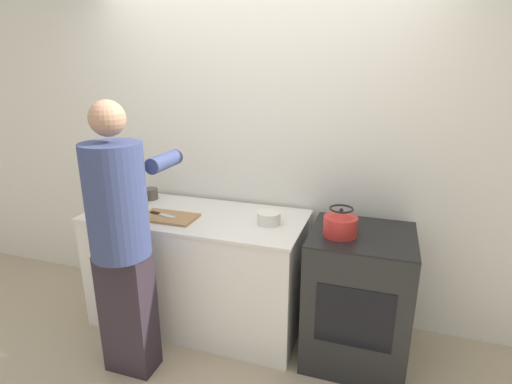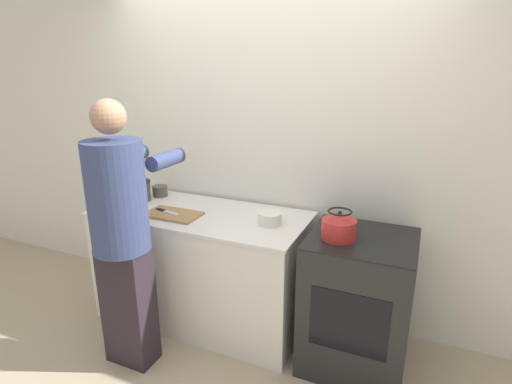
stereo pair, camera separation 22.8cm
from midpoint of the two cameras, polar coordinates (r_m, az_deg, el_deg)
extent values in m
plane|color=tan|center=(2.98, -6.61, -22.47)|extent=(12.00, 12.00, 0.00)
cube|color=silver|center=(3.05, -1.49, 5.98)|extent=(8.00, 0.05, 2.60)
cube|color=silver|center=(3.14, -10.32, -10.92)|extent=(1.57, 0.70, 0.86)
cube|color=silver|center=(2.95, -10.78, -3.36)|extent=(1.59, 0.72, 0.02)
cube|color=black|center=(2.78, 11.97, -14.59)|extent=(0.65, 0.62, 0.89)
cube|color=black|center=(2.57, 12.60, -5.98)|extent=(0.65, 0.62, 0.01)
cube|color=black|center=(2.50, 11.18, -17.29)|extent=(0.45, 0.01, 0.39)
cube|color=#2A2128|center=(2.81, -20.07, -15.95)|extent=(0.32, 0.19, 0.82)
cylinder|color=navy|center=(2.49, -21.84, -1.24)|extent=(0.35, 0.35, 0.68)
sphere|color=#A87A5B|center=(2.39, -23.13, 9.65)|extent=(0.20, 0.20, 0.20)
cylinder|color=navy|center=(2.77, -20.66, 4.52)|extent=(0.10, 0.30, 0.10)
cylinder|color=navy|center=(2.59, -15.45, 4.20)|extent=(0.10, 0.30, 0.10)
cube|color=#A87A4C|center=(2.91, -14.60, -3.54)|extent=(0.40, 0.23, 0.02)
cube|color=silver|center=(2.91, -14.83, -3.34)|extent=(0.14, 0.07, 0.01)
cube|color=black|center=(2.99, -16.31, -2.92)|extent=(0.09, 0.05, 0.01)
cylinder|color=red|center=(2.50, 9.41, -4.87)|extent=(0.21, 0.21, 0.12)
cone|color=red|center=(2.47, 9.49, -3.23)|extent=(0.17, 0.17, 0.03)
sphere|color=black|center=(2.46, 9.53, -2.62)|extent=(0.03, 0.03, 0.03)
torus|color=black|center=(2.46, 9.54, -2.42)|extent=(0.15, 0.15, 0.01)
cylinder|color=brown|center=(3.36, -16.76, -0.28)|extent=(0.12, 0.12, 0.09)
cylinder|color=silver|center=(2.72, -0.55, -3.77)|extent=(0.16, 0.16, 0.08)
cylinder|color=#4C4C51|center=(3.28, -19.18, -0.37)|extent=(0.14, 0.14, 0.15)
cylinder|color=#28231E|center=(3.25, -19.33, 1.02)|extent=(0.15, 0.15, 0.01)
camera|label=1|loc=(0.11, -92.53, -0.79)|focal=28.00mm
camera|label=2|loc=(0.11, 87.47, 0.79)|focal=28.00mm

